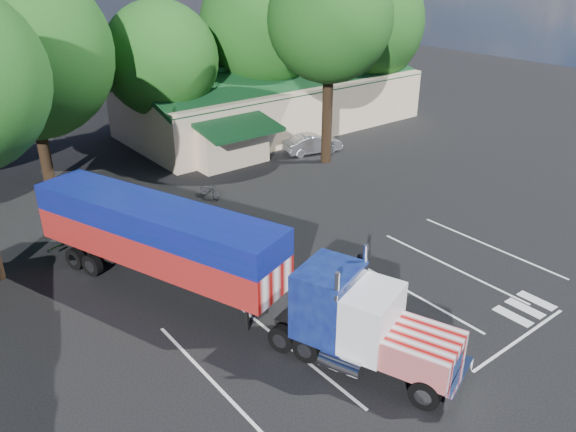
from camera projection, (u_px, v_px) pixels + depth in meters
ground at (264, 259)px, 26.84m from camera, size 120.00×120.00×0.00m
event_hall at (272, 101)px, 46.26m from camera, size 24.20×14.12×5.55m
tree_row_c at (25, 53)px, 32.14m from camera, size 10.00×10.00×13.05m
tree_row_d at (161, 60)px, 38.72m from camera, size 8.00×8.00×10.60m
tree_row_e at (262, 27)px, 43.48m from camera, size 9.60×9.60×12.90m
tree_row_f at (364, 23)px, 48.35m from camera, size 10.40×10.40×13.00m
tree_near_right at (330, 19)px, 35.30m from camera, size 8.00×8.00×13.50m
semi_truck at (204, 254)px, 22.51m from camera, size 8.84×19.04×4.07m
woman at (360, 272)px, 23.95m from camera, size 0.50×0.71×1.84m
bicycle at (210, 191)px, 33.35m from camera, size 0.85×1.77×0.89m
silver_sedan at (313, 144)px, 40.73m from camera, size 4.50×2.47×1.41m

